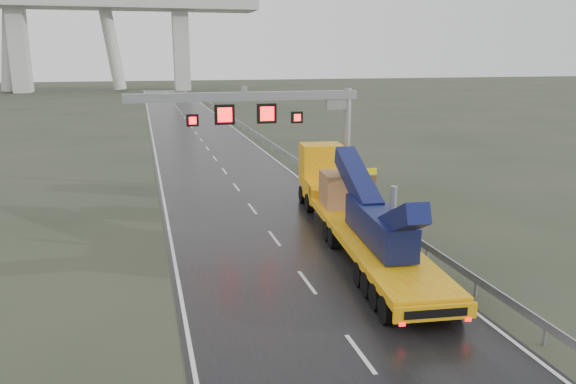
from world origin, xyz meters
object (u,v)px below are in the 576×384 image
object	(u,v)px
striped_barrier	(364,203)
sign_gantry	(277,115)
exit_sign_pair	(365,179)
heavy_haul_truck	(349,202)

from	to	relation	value
striped_barrier	sign_gantry	bearing A→B (deg)	153.83
exit_sign_pair	sign_gantry	bearing A→B (deg)	156.18
exit_sign_pair	striped_barrier	bearing A→B (deg)	-107.65
heavy_haul_truck	exit_sign_pair	xyz separation A→B (m)	(3.10, 5.26, -0.05)
exit_sign_pair	striped_barrier	world-z (taller)	exit_sign_pair
heavy_haul_truck	striped_barrier	bearing A→B (deg)	63.69
heavy_haul_truck	striped_barrier	world-z (taller)	heavy_haul_truck
heavy_haul_truck	sign_gantry	bearing A→B (deg)	108.76
sign_gantry	striped_barrier	distance (m)	7.91
heavy_haul_truck	exit_sign_pair	bearing A→B (deg)	65.22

